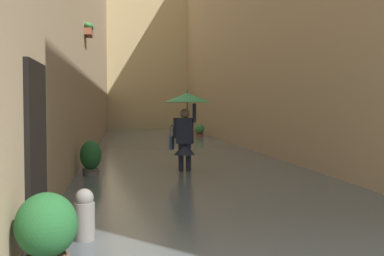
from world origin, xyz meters
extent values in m
plane|color=slate|center=(0.00, -14.94, 0.00)|extent=(74.70, 74.70, 0.00)
cube|color=#515B60|center=(0.00, -14.94, 0.08)|extent=(6.27, 35.88, 0.17)
cube|color=black|center=(2.72, -3.22, 1.10)|extent=(0.08, 1.10, 2.20)
cube|color=#9E563D|center=(2.64, -10.99, 3.74)|extent=(0.20, 0.70, 0.18)
ellipsoid|color=#387F3D|center=(2.64, -10.99, 3.90)|extent=(0.28, 0.76, 0.24)
cube|color=tan|center=(0.00, -30.78, 6.53)|extent=(9.07, 1.80, 13.05)
cube|color=#2D2319|center=(0.35, -8.47, 0.05)|extent=(0.18, 0.26, 0.10)
cylinder|color=#1E2333|center=(0.35, -8.47, 0.45)|extent=(0.15, 0.15, 0.71)
cube|color=#2D2319|center=(0.18, -8.41, 0.05)|extent=(0.18, 0.26, 0.10)
cylinder|color=#1E2333|center=(0.18, -8.41, 0.45)|extent=(0.15, 0.15, 0.71)
cube|color=#1E2333|center=(0.27, -8.44, 1.11)|extent=(0.43, 0.33, 0.61)
cone|color=#1E2333|center=(0.27, -8.44, 0.69)|extent=(0.64, 0.64, 0.28)
sphere|color=#8C664C|center=(0.27, -8.44, 1.52)|extent=(0.22, 0.22, 0.22)
cylinder|color=#1E2333|center=(0.05, -8.36, 1.54)|extent=(0.11, 0.11, 0.44)
cylinder|color=#1E2333|center=(0.48, -8.52, 1.18)|extent=(0.11, 0.11, 0.48)
cylinder|color=black|center=(0.21, -8.42, 1.66)|extent=(0.02, 0.02, 0.48)
cone|color=#338C4C|center=(0.21, -8.42, 1.89)|extent=(1.11, 1.11, 0.22)
cylinder|color=black|center=(0.21, -8.42, 2.03)|extent=(0.01, 0.01, 0.08)
cube|color=#334766|center=(0.56, -8.52, 0.83)|extent=(0.15, 0.28, 0.32)
torus|color=#334766|center=(0.56, -8.52, 1.11)|extent=(0.12, 0.29, 0.30)
cylinder|color=brown|center=(-2.20, -21.41, 0.15)|extent=(0.42, 0.42, 0.30)
torus|color=brown|center=(-2.20, -21.41, 0.30)|extent=(0.45, 0.45, 0.04)
ellipsoid|color=#428947|center=(-2.20, -21.41, 0.55)|extent=(0.52, 0.52, 0.50)
cylinder|color=#66605B|center=(2.41, -8.08, 0.14)|extent=(0.35, 0.35, 0.29)
torus|color=#56524E|center=(2.41, -8.08, 0.29)|extent=(0.39, 0.39, 0.04)
ellipsoid|color=#23602D|center=(2.41, -8.08, 0.61)|extent=(0.47, 0.47, 0.65)
ellipsoid|color=#23602D|center=(2.42, -2.02, 0.57)|extent=(0.58, 0.58, 0.61)
cylinder|color=gray|center=(2.14, -2.90, 0.30)|extent=(0.23, 0.23, 0.60)
sphere|color=gray|center=(2.14, -2.90, 0.65)|extent=(0.21, 0.21, 0.21)
camera|label=1|loc=(1.70, 2.46, 1.67)|focal=43.86mm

